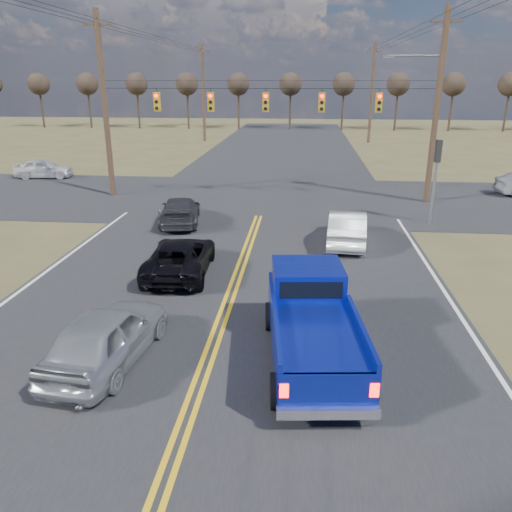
# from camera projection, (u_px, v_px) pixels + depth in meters

# --- Properties ---
(ground) EXTENTS (160.00, 160.00, 0.00)m
(ground) POSITION_uv_depth(u_px,v_px,m) (204.00, 369.00, 11.74)
(ground) COLOR brown
(ground) RESTS_ON ground
(road_main) EXTENTS (14.00, 120.00, 0.02)m
(road_main) POSITION_uv_depth(u_px,v_px,m) (250.00, 241.00, 21.12)
(road_main) COLOR #28282B
(road_main) RESTS_ON ground
(road_cross) EXTENTS (120.00, 12.00, 0.02)m
(road_cross) POSITION_uv_depth(u_px,v_px,m) (265.00, 199.00, 28.63)
(road_cross) COLOR #28282B
(road_cross) RESTS_ON ground
(signal_gantry) EXTENTS (19.60, 4.83, 10.00)m
(signal_gantry) POSITION_uv_depth(u_px,v_px,m) (275.00, 107.00, 26.69)
(signal_gantry) COLOR #473323
(signal_gantry) RESTS_ON ground
(utility_poles) EXTENTS (19.60, 58.32, 10.00)m
(utility_poles) POSITION_uv_depth(u_px,v_px,m) (264.00, 104.00, 25.95)
(utility_poles) COLOR #473323
(utility_poles) RESTS_ON ground
(treeline) EXTENTS (87.00, 117.80, 7.40)m
(treeline) POSITION_uv_depth(u_px,v_px,m) (276.00, 91.00, 35.13)
(treeline) COLOR #33261C
(treeline) RESTS_ON ground
(pickup_truck) EXTENTS (2.55, 5.47, 1.99)m
(pickup_truck) POSITION_uv_depth(u_px,v_px,m) (312.00, 323.00, 11.88)
(pickup_truck) COLOR black
(pickup_truck) RESTS_ON ground
(silver_suv) EXTENTS (2.15, 4.35, 1.43)m
(silver_suv) POSITION_uv_depth(u_px,v_px,m) (107.00, 336.00, 11.82)
(silver_suv) COLOR #95989C
(silver_suv) RESTS_ON ground
(black_suv) EXTENTS (2.28, 4.54, 1.23)m
(black_suv) POSITION_uv_depth(u_px,v_px,m) (180.00, 257.00, 17.37)
(black_suv) COLOR black
(black_suv) RESTS_ON ground
(white_car_queue) EXTENTS (1.84, 4.34, 1.39)m
(white_car_queue) POSITION_uv_depth(u_px,v_px,m) (347.00, 227.00, 20.54)
(white_car_queue) COLOR silver
(white_car_queue) RESTS_ON ground
(dgrey_car_queue) EXTENTS (2.42, 4.52, 1.25)m
(dgrey_car_queue) POSITION_uv_depth(u_px,v_px,m) (180.00, 211.00, 23.46)
(dgrey_car_queue) COLOR #323237
(dgrey_car_queue) RESTS_ON ground
(cross_car_west) EXTENTS (2.12, 4.02, 1.30)m
(cross_car_west) POSITION_uv_depth(u_px,v_px,m) (44.00, 169.00, 34.36)
(cross_car_west) COLOR silver
(cross_car_west) RESTS_ON ground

